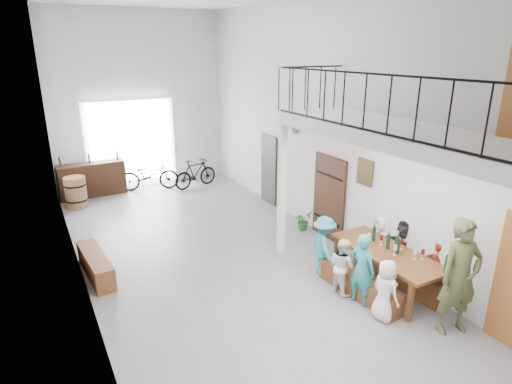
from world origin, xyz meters
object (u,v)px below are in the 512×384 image
serving_counter (92,179)px  host_standing (460,277)px  bench_inner (359,286)px  bicycle_near (149,175)px  oak_barrel (76,192)px  side_bench (96,265)px  tasting_table (387,255)px

serving_counter → host_standing: bearing=-70.5°
bench_inner → bicycle_near: (-1.66, 8.02, 0.28)m
oak_barrel → bicycle_near: size_ratio=0.48×
bench_inner → bicycle_near: size_ratio=0.98×
side_bench → serving_counter: size_ratio=0.85×
bench_inner → side_bench: size_ratio=1.09×
host_standing → bicycle_near: bearing=118.6°
side_bench → serving_counter: 5.29m
oak_barrel → bicycle_near: 2.33m
bicycle_near → oak_barrel: bearing=119.7°
tasting_table → host_standing: size_ratio=1.16×
side_bench → serving_counter: bearing=81.8°
side_bench → host_standing: bearing=-43.9°
oak_barrel → side_bench: bearing=-92.3°
bench_inner → oak_barrel: oak_barrel is taller
bicycle_near → serving_counter: bearing=96.0°
bicycle_near → side_bench: bearing=169.5°
tasting_table → bicycle_near: 8.37m
bench_inner → serving_counter: size_ratio=0.92×
serving_counter → tasting_table: bearing=-67.5°
tasting_table → oak_barrel: (-4.52, 7.50, -0.26)m
oak_barrel → host_standing: 10.07m
bench_inner → serving_counter: 8.97m
serving_counter → bench_inner: bearing=-70.8°
bench_inner → serving_counter: bearing=107.6°
side_bench → bench_inner: bearing=-36.9°
side_bench → host_standing: host_standing is taller
oak_barrel → host_standing: host_standing is taller
tasting_table → host_standing: (0.06, -1.45, 0.26)m
serving_counter → host_standing: (4.01, -9.80, 0.45)m
bench_inner → bicycle_near: 8.20m
tasting_table → oak_barrel: 8.76m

